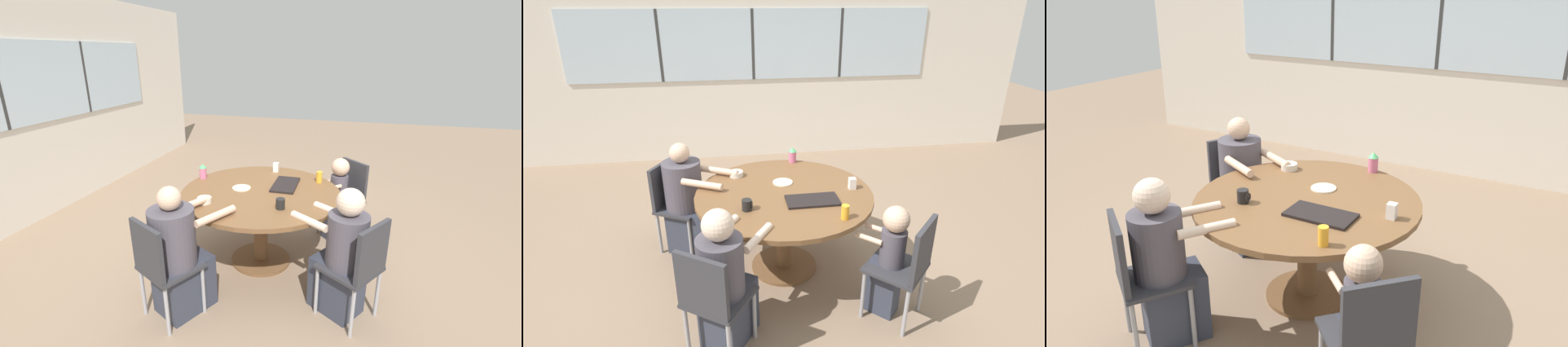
{
  "view_description": "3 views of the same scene",
  "coord_description": "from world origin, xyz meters",
  "views": [
    {
      "loc": [
        -3.0,
        -0.82,
        2.04
      ],
      "look_at": [
        0.0,
        0.0,
        0.95
      ],
      "focal_mm": 24.0,
      "sensor_mm": 36.0,
      "label": 1
    },
    {
      "loc": [
        -0.48,
        -3.11,
        2.32
      ],
      "look_at": [
        0.0,
        0.0,
        0.95
      ],
      "focal_mm": 28.0,
      "sensor_mm": 36.0,
      "label": 2
    },
    {
      "loc": [
        1.53,
        -2.73,
        2.17
      ],
      "look_at": [
        0.0,
        0.0,
        0.95
      ],
      "focal_mm": 35.0,
      "sensor_mm": 36.0,
      "label": 3
    }
  ],
  "objects": [
    {
      "name": "milk_carton_small",
      "position": [
        0.6,
        -0.01,
        0.82
      ],
      "size": [
        0.06,
        0.06,
        0.1
      ],
      "color": "silver",
      "rests_on": "dining_table"
    },
    {
      "name": "chair_for_toddler",
      "position": [
        0.81,
        -0.8,
        0.53
      ],
      "size": [
        0.57,
        0.57,
        0.88
      ],
      "rotation": [
        0.0,
        0.0,
        0.79
      ],
      "color": "#333338",
      "rests_on": "ground_plane"
    },
    {
      "name": "dining_table",
      "position": [
        0.0,
        0.0,
        0.64
      ],
      "size": [
        1.53,
        1.53,
        0.77
      ],
      "color": "brown",
      "rests_on": "ground_plane"
    },
    {
      "name": "juice_glass",
      "position": [
        0.39,
        -0.51,
        0.83
      ],
      "size": [
        0.06,
        0.06,
        0.11
      ],
      "color": "gold",
      "rests_on": "dining_table"
    },
    {
      "name": "ground_plane",
      "position": [
        0.0,
        0.0,
        0.0
      ],
      "size": [
        16.0,
        16.0,
        0.0
      ],
      "primitive_type": "plane",
      "color": "#8C725B"
    },
    {
      "name": "person_toddler",
      "position": [
        0.7,
        -0.69,
        0.47
      ],
      "size": [
        0.38,
        0.38,
        0.95
      ],
      "rotation": [
        0.0,
        0.0,
        0.79
      ],
      "color": "#333847",
      "rests_on": "ground_plane"
    },
    {
      "name": "person_man_blue_shirt",
      "position": [
        -0.86,
        0.44,
        0.49
      ],
      "size": [
        0.73,
        0.6,
        1.11
      ],
      "rotation": [
        0.0,
        0.0,
        -2.05
      ],
      "color": "#333847",
      "rests_on": "ground_plane"
    },
    {
      "name": "chair_for_man_blue_shirt",
      "position": [
        -1.01,
        0.52,
        0.53
      ],
      "size": [
        0.54,
        0.54,
        0.88
      ],
      "rotation": [
        0.0,
        0.0,
        -2.05
      ],
      "color": "#333338",
      "rests_on": "ground_plane"
    },
    {
      "name": "sippy_cup",
      "position": [
        0.19,
        0.69,
        0.85
      ],
      "size": [
        0.08,
        0.08,
        0.16
      ],
      "color": "#CC668C",
      "rests_on": "dining_table"
    },
    {
      "name": "coffee_mug",
      "position": [
        -0.33,
        -0.27,
        0.82
      ],
      "size": [
        0.09,
        0.08,
        0.09
      ],
      "color": "black",
      "rests_on": "dining_table"
    },
    {
      "name": "food_tray_dark",
      "position": [
        0.21,
        -0.2,
        0.78
      ],
      "size": [
        0.43,
        0.23,
        0.02
      ],
      "color": "black",
      "rests_on": "dining_table"
    },
    {
      "name": "chair_for_woman_green_shirt",
      "position": [
        -0.63,
        -0.95,
        0.53
      ],
      "size": [
        0.55,
        0.55,
        0.88
      ],
      "rotation": [
        0.0,
        0.0,
        -0.59
      ],
      "color": "#333338",
      "rests_on": "ground_plane"
    },
    {
      "name": "person_woman_green_shirt",
      "position": [
        -0.54,
        -0.81,
        0.49
      ],
      "size": [
        0.57,
        0.65,
        1.1
      ],
      "rotation": [
        0.0,
        0.0,
        -0.59
      ],
      "color": "#333847",
      "rests_on": "ground_plane"
    },
    {
      "name": "wall_back_with_windows",
      "position": [
        0.0,
        2.99,
        1.42
      ],
      "size": [
        8.4,
        0.08,
        2.8
      ],
      "color": "silver",
      "rests_on": "ground_plane"
    },
    {
      "name": "bowl_white_shallow",
      "position": [
        -0.39,
        0.41,
        0.79
      ],
      "size": [
        0.13,
        0.13,
        0.05
      ],
      "color": "silver",
      "rests_on": "dining_table"
    },
    {
      "name": "plate_tortillas",
      "position": [
        0.02,
        0.2,
        0.77
      ],
      "size": [
        0.18,
        0.18,
        0.01
      ],
      "color": "beige",
      "rests_on": "dining_table"
    }
  ]
}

